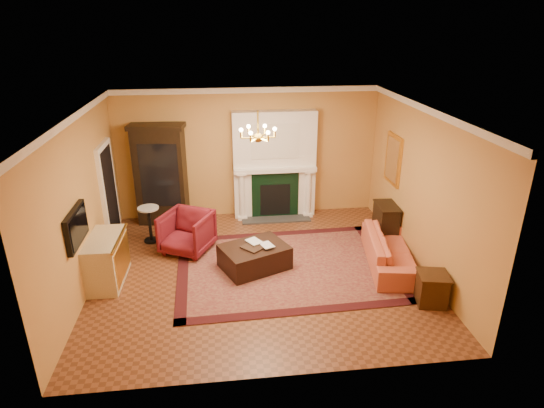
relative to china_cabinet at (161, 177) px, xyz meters
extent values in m
cube|color=brown|center=(1.98, -2.49, -1.11)|extent=(6.00, 5.50, 0.02)
cube|color=silver|center=(1.98, -2.49, 1.91)|extent=(6.00, 5.50, 0.02)
cube|color=#C38F46|center=(1.98, 0.27, 0.40)|extent=(6.00, 0.02, 3.00)
cube|color=#C38F46|center=(1.98, -5.25, 0.40)|extent=(6.00, 0.02, 3.00)
cube|color=#C38F46|center=(-1.03, -2.49, 0.40)|extent=(0.02, 5.50, 3.00)
cube|color=#C38F46|center=(4.99, -2.49, 0.40)|extent=(0.02, 5.50, 3.00)
cube|color=white|center=(2.58, 0.10, 0.15)|extent=(1.90, 0.32, 2.50)
cube|color=silver|center=(2.58, -0.07, 0.75)|extent=(1.10, 0.01, 0.80)
cube|color=#0E3319|center=(2.58, -0.07, -0.55)|extent=(1.10, 0.02, 1.10)
cube|color=black|center=(2.58, -0.08, -0.65)|extent=(0.70, 0.02, 0.75)
cube|color=#333333|center=(2.58, -0.19, -1.08)|extent=(1.60, 0.50, 0.04)
cube|color=white|center=(2.58, 0.04, 0.08)|extent=(1.90, 0.44, 0.10)
cylinder|color=white|center=(1.80, -0.08, -0.51)|extent=(0.14, 0.14, 1.18)
cylinder|color=white|center=(3.36, -0.08, -0.51)|extent=(0.14, 0.14, 1.18)
cube|color=white|center=(1.98, 0.22, 1.84)|extent=(6.00, 0.08, 0.12)
cube|color=white|center=(-0.98, -2.49, 1.84)|extent=(0.08, 5.50, 0.12)
cube|color=white|center=(4.94, -2.49, 1.84)|extent=(0.08, 5.50, 0.12)
cube|color=white|center=(-0.98, -0.79, -0.05)|extent=(0.08, 1.05, 2.10)
cube|color=black|center=(-0.95, -0.79, -0.08)|extent=(0.02, 0.85, 1.95)
cube|color=black|center=(-0.97, -3.09, 0.25)|extent=(0.08, 0.95, 0.58)
cube|color=black|center=(-0.93, -3.09, 0.25)|extent=(0.01, 0.85, 0.48)
cube|color=gold|center=(4.95, -1.09, 0.55)|extent=(0.05, 0.76, 1.05)
cube|color=white|center=(4.92, -1.09, 0.55)|extent=(0.01, 0.62, 0.90)
cylinder|color=gold|center=(1.98, -2.49, 1.70)|extent=(0.03, 0.03, 0.40)
sphere|color=gold|center=(1.98, -2.49, 1.45)|extent=(0.16, 0.16, 0.16)
sphere|color=#FFE5B2|center=(2.26, -2.49, 1.59)|extent=(0.07, 0.07, 0.07)
sphere|color=#FFE5B2|center=(2.12, -2.25, 1.59)|extent=(0.07, 0.07, 0.07)
sphere|color=#FFE5B2|center=(1.84, -2.25, 1.59)|extent=(0.07, 0.07, 0.07)
sphere|color=#FFE5B2|center=(1.70, -2.49, 1.59)|extent=(0.07, 0.07, 0.07)
sphere|color=#FFE5B2|center=(1.84, -2.73, 1.59)|extent=(0.07, 0.07, 0.07)
sphere|color=#FFE5B2|center=(2.12, -2.73, 1.59)|extent=(0.07, 0.07, 0.07)
cube|color=#4F1118|center=(2.49, -2.44, -1.09)|extent=(4.17, 3.18, 0.02)
cube|color=black|center=(0.00, 0.00, 0.00)|extent=(1.15, 0.63, 2.19)
imported|color=maroon|center=(0.60, -1.54, -0.64)|extent=(1.17, 1.15, 0.92)
cylinder|color=black|center=(-0.19, -1.02, -1.07)|extent=(0.31, 0.31, 0.04)
cylinder|color=black|center=(-0.19, -1.02, -0.70)|extent=(0.07, 0.07, 0.70)
cylinder|color=silver|center=(-0.19, -1.02, -0.33)|extent=(0.44, 0.44, 0.03)
cube|color=beige|center=(-0.75, -2.53, -0.66)|extent=(0.57, 1.17, 0.86)
imported|color=#BB4C3B|center=(4.48, -2.56, -0.69)|extent=(0.94, 2.14, 0.81)
cube|color=#351F0E|center=(4.70, -3.87, -0.84)|extent=(0.53, 0.53, 0.52)
cube|color=black|center=(4.76, -1.49, -0.72)|extent=(0.43, 0.70, 0.76)
cube|color=black|center=(1.89, -2.38, -0.86)|extent=(1.42, 1.26, 0.44)
cube|color=black|center=(1.92, -2.40, -0.62)|extent=(0.59, 0.59, 0.03)
imported|color=gray|center=(1.80, -2.33, -0.46)|extent=(0.21, 0.14, 0.30)
imported|color=gray|center=(2.03, -2.48, -0.47)|extent=(0.20, 0.09, 0.28)
cylinder|color=gray|center=(1.84, 0.04, 0.17)|extent=(0.10, 0.10, 0.08)
cone|color=#103C12|center=(1.84, 0.04, 0.37)|extent=(0.14, 0.14, 0.30)
cylinder|color=gray|center=(3.31, 0.04, 0.18)|extent=(0.11, 0.11, 0.09)
cone|color=#103C12|center=(3.31, 0.04, 0.40)|extent=(0.16, 0.16, 0.35)
camera|label=1|loc=(1.33, -9.89, 3.31)|focal=30.00mm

